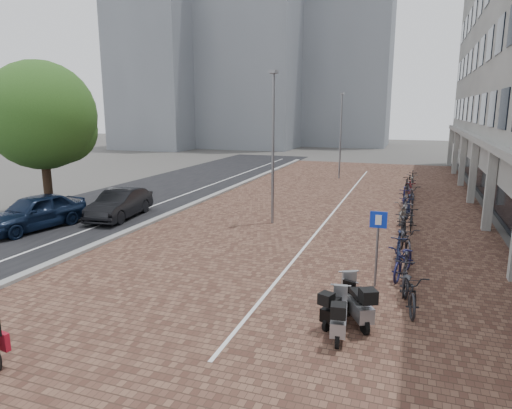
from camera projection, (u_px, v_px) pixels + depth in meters
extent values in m
plane|color=#474442|center=(184.00, 292.00, 12.43)|extent=(140.00, 140.00, 0.00)
cube|color=brown|center=(332.00, 209.00, 22.85)|extent=(14.50, 42.00, 0.04)
cube|color=black|center=(146.00, 196.00, 26.43)|extent=(8.00, 50.00, 0.03)
cube|color=gray|center=(206.00, 199.00, 25.15)|extent=(0.35, 42.00, 0.14)
cube|color=white|center=(176.00, 197.00, 25.78)|extent=(0.12, 44.00, 0.00)
cube|color=white|center=(336.00, 209.00, 22.78)|extent=(0.10, 30.00, 0.00)
cube|color=black|center=(490.00, 173.00, 23.71)|extent=(0.15, 38.00, 3.20)
cube|color=#A2A29C|center=(489.00, 139.00, 23.41)|extent=(1.60, 38.00, 0.30)
cube|color=#A2A29C|center=(490.00, 191.00, 18.44)|extent=(0.35, 0.35, 3.40)
cube|color=#A2A29C|center=(473.00, 172.00, 23.97)|extent=(0.35, 0.35, 3.40)
cube|color=#A2A29C|center=(463.00, 160.00, 29.51)|extent=(0.35, 0.35, 3.40)
cube|color=#A2A29C|center=(456.00, 152.00, 35.04)|extent=(0.35, 0.35, 3.40)
cube|color=#A2A29C|center=(450.00, 147.00, 40.58)|extent=(0.35, 0.35, 3.40)
cube|color=gray|center=(248.00, 24.00, 58.61)|extent=(14.00, 12.00, 32.00)
cube|color=gray|center=(347.00, 50.00, 61.78)|extent=(12.00, 10.00, 26.00)
cube|color=gray|center=(159.00, 70.00, 57.58)|extent=(10.00, 10.00, 20.00)
imported|color=black|center=(35.00, 212.00, 18.88)|extent=(2.49, 4.62, 1.49)
imported|color=black|center=(120.00, 204.00, 20.84)|extent=(1.95, 4.27, 1.36)
cylinder|color=slate|center=(377.00, 253.00, 12.60)|extent=(0.07, 0.07, 2.04)
cube|color=#0E2DBB|center=(379.00, 220.00, 12.37)|extent=(0.46, 0.04, 0.46)
cylinder|color=gray|center=(273.00, 150.00, 19.27)|extent=(0.12, 0.12, 6.51)
cylinder|color=gray|center=(341.00, 137.00, 32.36)|extent=(0.12, 0.12, 6.09)
cylinder|color=#382619|center=(48.00, 183.00, 21.11)|extent=(0.40, 0.40, 3.14)
sphere|color=#2A501B|center=(41.00, 115.00, 20.46)|extent=(4.93, 4.93, 4.93)
sphere|color=#2A501B|center=(63.00, 130.00, 21.03)|extent=(3.14, 3.14, 3.14)
imported|color=black|center=(410.00, 289.00, 11.33)|extent=(0.97, 2.05, 1.04)
imported|color=black|center=(405.00, 273.00, 12.43)|extent=(0.53, 1.76, 1.05)
imported|color=#141437|center=(404.00, 260.00, 13.52)|extent=(1.08, 2.07, 1.04)
imported|color=#121933|center=(399.00, 249.00, 14.64)|extent=(0.51, 1.75, 1.05)
imported|color=black|center=(405.00, 240.00, 15.64)|extent=(1.07, 2.07, 1.04)
imported|color=black|center=(404.00, 231.00, 16.73)|extent=(0.54, 1.76, 1.05)
imported|color=black|center=(404.00, 224.00, 17.80)|extent=(0.80, 2.01, 1.04)
imported|color=black|center=(411.00, 218.00, 18.77)|extent=(0.50, 1.75, 1.05)
imported|color=#534F4C|center=(404.00, 212.00, 19.94)|extent=(0.95, 2.05, 1.04)
imported|color=black|center=(408.00, 207.00, 20.94)|extent=(0.62, 1.78, 1.05)
imported|color=black|center=(406.00, 202.00, 22.06)|extent=(0.76, 2.00, 1.04)
imported|color=#17163E|center=(404.00, 198.00, 23.15)|extent=(0.54, 1.76, 1.05)
imported|color=black|center=(412.00, 194.00, 24.09)|extent=(0.87, 2.03, 1.04)
imported|color=#4B1417|center=(410.00, 190.00, 25.18)|extent=(0.65, 1.78, 1.05)
imported|color=black|center=(409.00, 187.00, 26.28)|extent=(0.82, 2.02, 1.04)
imported|color=black|center=(408.00, 184.00, 27.35)|extent=(0.85, 1.81, 1.05)
imported|color=#4C4A45|center=(412.00, 182.00, 28.35)|extent=(0.71, 1.98, 1.04)
imported|color=black|center=(412.00, 179.00, 29.40)|extent=(0.51, 1.75, 1.05)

